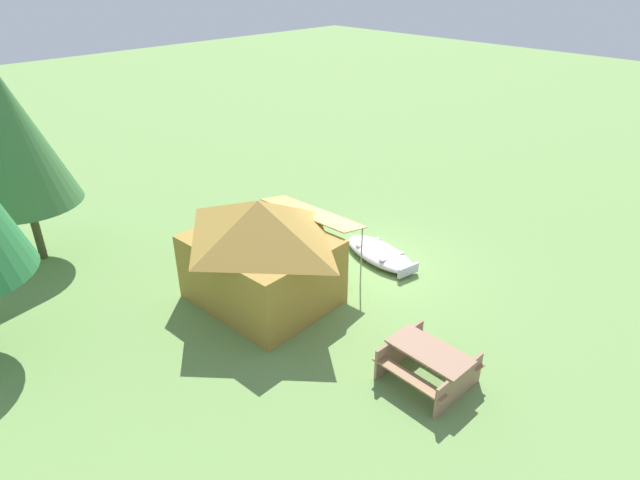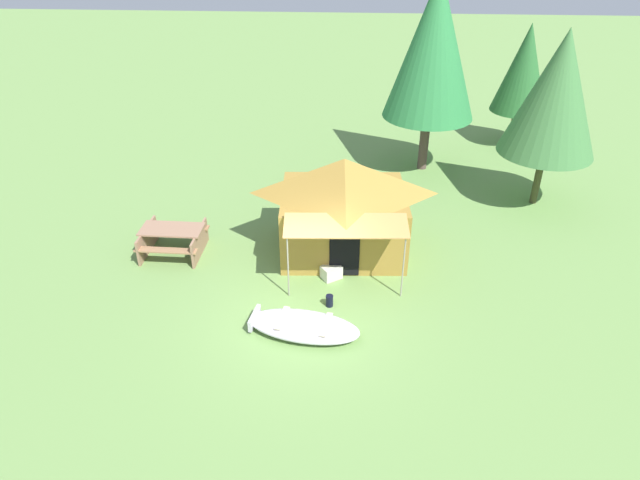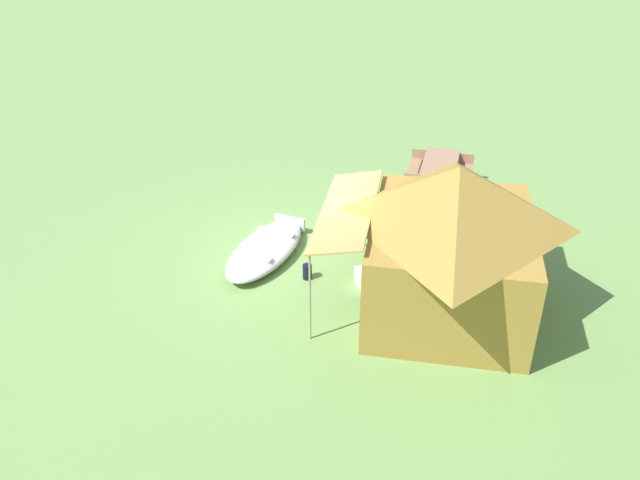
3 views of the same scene
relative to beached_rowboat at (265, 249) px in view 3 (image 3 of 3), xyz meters
The scene contains 6 objects.
ground_plane 0.63m from the beached_rowboat, 93.66° to the left, with size 80.00×80.00×0.00m, color #6C944C.
beached_rowboat is the anchor object (origin of this frame).
canvas_cabin_tent 3.86m from the beached_rowboat, 77.93° to the left, with size 3.68×3.85×2.69m.
picnic_table 4.92m from the beached_rowboat, 141.03° to the left, with size 1.68×1.53×0.76m.
cooler_box 2.23m from the beached_rowboat, 76.46° to the left, with size 0.48×0.36×0.34m, color silver.
fuel_can 1.14m from the beached_rowboat, 62.18° to the left, with size 0.18×0.18×0.30m, color black.
Camera 3 is at (10.54, 3.08, 6.94)m, focal length 36.70 mm.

